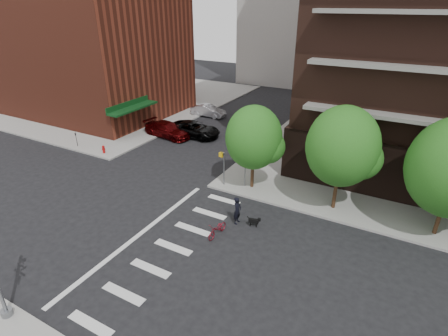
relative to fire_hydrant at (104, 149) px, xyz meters
name	(u,v)px	position (x,y,z in m)	size (l,w,h in m)	color
ground	(133,232)	(10.50, -7.80, -0.55)	(120.00, 120.00, 0.00)	black
sidewalk_nw	(116,98)	(-14.00, 15.70, -0.48)	(31.00, 33.00, 0.15)	gray
crosswalk	(162,243)	(12.71, -7.80, -0.55)	(3.85, 13.00, 0.01)	silver
midrise_nw	(86,25)	(-11.50, 10.20, 9.60)	(21.40, 15.50, 20.00)	maroon
tree_a	(254,138)	(14.50, 0.70, 3.49)	(4.00, 4.00, 5.90)	#301E11
tree_b	(342,147)	(20.50, 0.70, 3.99)	(4.50, 4.50, 6.65)	#301E11
pedestrian_signal	(228,164)	(12.82, 0.12, 1.30)	(2.18, 0.67, 2.60)	slate
fire_hydrant	(104,149)	(0.00, 0.00, 0.00)	(0.24, 0.24, 0.73)	#A50C0C
parking_meter	(76,138)	(-3.50, 0.00, 0.41)	(0.10, 0.08, 1.32)	black
parked_car_black	(194,129)	(4.57, 7.93, 0.22)	(5.56, 2.56, 1.54)	black
parked_car_maroon	(168,130)	(2.30, 6.54, 0.22)	(5.29, 2.15, 1.53)	#440506
parked_car_silver	(208,111)	(2.30, 14.58, 0.15)	(4.27, 1.49, 1.41)	#A6A6AD
scooter	(217,229)	(15.15, -5.61, -0.10)	(0.60, 1.73, 0.91)	maroon
dog_walker	(237,210)	(15.58, -3.86, 0.36)	(0.44, 0.67, 1.82)	black
dog	(254,221)	(16.68, -3.68, -0.16)	(0.75, 0.33, 0.63)	black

